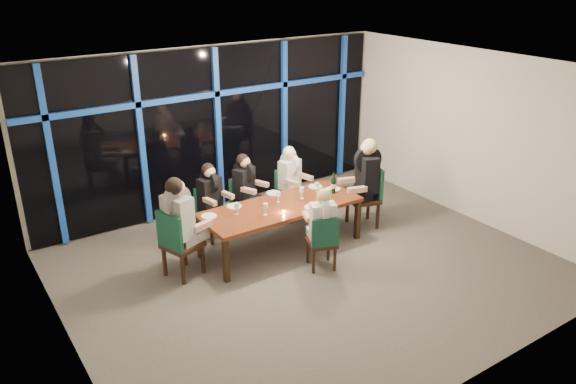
% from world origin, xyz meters
% --- Properties ---
extents(room, '(7.04, 7.00, 3.02)m').
position_xyz_m(room, '(0.00, 0.00, 2.02)').
color(room, '#5F5953').
rests_on(room, ground).
extents(window_wall, '(6.86, 0.43, 2.94)m').
position_xyz_m(window_wall, '(0.01, 2.93, 1.55)').
color(window_wall, black).
rests_on(window_wall, ground).
extents(dining_table, '(2.60, 1.00, 0.75)m').
position_xyz_m(dining_table, '(0.00, 0.80, 0.68)').
color(dining_table, brown).
rests_on(dining_table, ground).
extents(chair_far_left, '(0.50, 0.50, 0.90)m').
position_xyz_m(chair_far_left, '(-0.78, 1.80, 0.50)').
color(chair_far_left, black).
rests_on(chair_far_left, ground).
extents(chair_far_mid, '(0.56, 0.56, 0.91)m').
position_xyz_m(chair_far_mid, '(-0.10, 1.86, 0.51)').
color(chair_far_mid, black).
rests_on(chair_far_mid, ground).
extents(chair_far_right, '(0.51, 0.51, 0.92)m').
position_xyz_m(chair_far_right, '(0.77, 1.74, 0.51)').
color(chair_far_right, black).
rests_on(chair_far_right, ground).
extents(chair_end_left, '(0.63, 0.63, 1.07)m').
position_xyz_m(chair_end_left, '(-1.76, 0.86, 0.60)').
color(chair_end_left, black).
rests_on(chair_end_left, ground).
extents(chair_end_right, '(0.63, 0.63, 1.09)m').
position_xyz_m(chair_end_right, '(1.74, 0.67, 0.61)').
color(chair_end_right, black).
rests_on(chair_end_right, ground).
extents(chair_near_mid, '(0.53, 0.53, 0.89)m').
position_xyz_m(chair_near_mid, '(0.14, -0.14, 0.50)').
color(chair_near_mid, black).
rests_on(chair_near_mid, ground).
extents(diner_far_left, '(0.50, 0.60, 0.88)m').
position_xyz_m(diner_far_left, '(-0.76, 1.72, 0.86)').
color(diner_far_left, black).
rests_on(diner_far_left, ground).
extents(diner_far_mid, '(0.58, 0.63, 0.89)m').
position_xyz_m(diner_far_mid, '(-0.07, 1.79, 0.87)').
color(diner_far_mid, black).
rests_on(diner_far_mid, ground).
extents(diner_far_right, '(0.52, 0.62, 0.90)m').
position_xyz_m(diner_far_right, '(0.79, 1.67, 0.88)').
color(diner_far_right, silver).
rests_on(diner_far_right, ground).
extents(diner_end_left, '(0.73, 0.64, 1.04)m').
position_xyz_m(diner_end_left, '(-1.67, 0.89, 1.02)').
color(diner_end_left, black).
rests_on(diner_end_left, ground).
extents(diner_end_right, '(0.74, 0.64, 1.06)m').
position_xyz_m(diner_end_right, '(1.65, 0.69, 1.03)').
color(diner_end_right, black).
rests_on(diner_end_right, ground).
extents(diner_near_mid, '(0.54, 0.61, 0.87)m').
position_xyz_m(diner_near_mid, '(0.16, -0.07, 0.85)').
color(diner_near_mid, silver).
rests_on(diner_near_mid, ground).
extents(plate_far_left, '(0.24, 0.24, 0.01)m').
position_xyz_m(plate_far_left, '(-0.64, 1.17, 0.76)').
color(plate_far_left, white).
rests_on(plate_far_left, dining_table).
extents(plate_far_mid, '(0.24, 0.24, 0.01)m').
position_xyz_m(plate_far_mid, '(0.17, 1.28, 0.76)').
color(plate_far_mid, white).
rests_on(plate_far_mid, dining_table).
extents(plate_far_right, '(0.24, 0.24, 0.01)m').
position_xyz_m(plate_far_right, '(0.92, 1.12, 0.76)').
color(plate_far_right, white).
rests_on(plate_far_right, dining_table).
extents(plate_end_left, '(0.24, 0.24, 0.01)m').
position_xyz_m(plate_end_left, '(-1.14, 1.07, 0.76)').
color(plate_end_left, white).
rests_on(plate_end_left, dining_table).
extents(plate_end_right, '(0.24, 0.24, 0.01)m').
position_xyz_m(plate_end_right, '(1.11, 0.86, 0.76)').
color(plate_end_right, white).
rests_on(plate_end_right, dining_table).
extents(plate_near_mid, '(0.24, 0.24, 0.01)m').
position_xyz_m(plate_near_mid, '(0.36, 0.46, 0.76)').
color(plate_near_mid, white).
rests_on(plate_near_mid, dining_table).
extents(wine_bottle, '(0.08, 0.08, 0.36)m').
position_xyz_m(wine_bottle, '(1.01, 0.74, 0.89)').
color(wine_bottle, black).
rests_on(wine_bottle, dining_table).
extents(water_pitcher, '(0.12, 0.10, 0.19)m').
position_xyz_m(water_pitcher, '(0.78, 0.58, 0.85)').
color(water_pitcher, silver).
rests_on(water_pitcher, dining_table).
extents(tea_light, '(0.05, 0.05, 0.03)m').
position_xyz_m(tea_light, '(-0.11, 0.55, 0.76)').
color(tea_light, '#F29E48').
rests_on(tea_light, dining_table).
extents(wine_glass_a, '(0.07, 0.07, 0.19)m').
position_xyz_m(wine_glass_a, '(-0.39, 0.63, 0.89)').
color(wine_glass_a, silver).
rests_on(wine_glass_a, dining_table).
extents(wine_glass_b, '(0.07, 0.07, 0.18)m').
position_xyz_m(wine_glass_b, '(0.04, 0.94, 0.88)').
color(wine_glass_b, silver).
rests_on(wine_glass_b, dining_table).
extents(wine_glass_c, '(0.08, 0.08, 0.20)m').
position_xyz_m(wine_glass_c, '(0.43, 0.84, 0.89)').
color(wine_glass_c, white).
rests_on(wine_glass_c, dining_table).
extents(wine_glass_d, '(0.07, 0.07, 0.18)m').
position_xyz_m(wine_glass_d, '(-0.74, 0.90, 0.88)').
color(wine_glass_d, silver).
rests_on(wine_glass_d, dining_table).
extents(wine_glass_e, '(0.06, 0.06, 0.16)m').
position_xyz_m(wine_glass_e, '(0.82, 0.94, 0.87)').
color(wine_glass_e, silver).
rests_on(wine_glass_e, dining_table).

